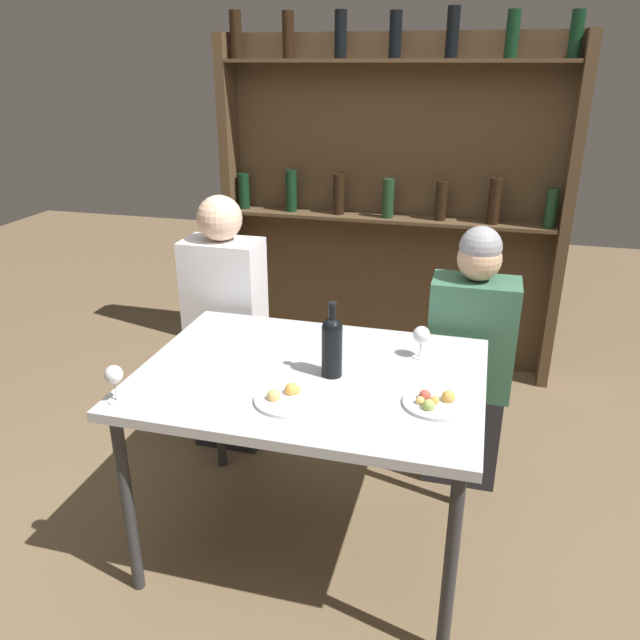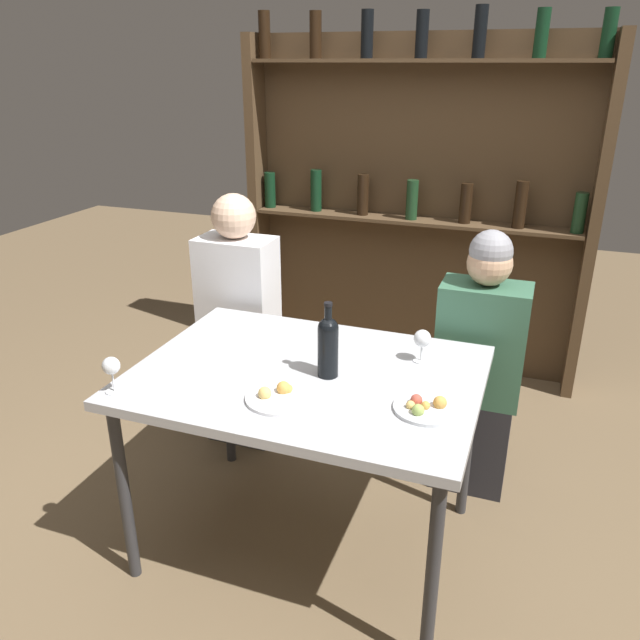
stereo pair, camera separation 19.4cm
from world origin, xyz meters
TOP-DOWN VIEW (x-y plane):
  - ground_plane at (0.00, 0.00)m, footprint 10.00×10.00m
  - dining_table at (0.00, 0.00)m, footprint 1.24×0.91m
  - wine_rack_wall at (-0.00, 1.76)m, footprint 2.04×0.21m
  - wine_bottle at (0.08, -0.00)m, footprint 0.07×0.07m
  - wine_glass_0 at (0.37, 0.23)m, footprint 0.06×0.06m
  - wine_glass_1 at (-0.56, -0.36)m, footprint 0.06×0.06m
  - food_plate_0 at (0.46, -0.12)m, footprint 0.21×0.21m
  - food_plate_1 at (-0.01, -0.21)m, footprint 0.23×0.23m
  - seated_person_left at (-0.60, 0.62)m, footprint 0.36×0.22m
  - seated_person_right at (0.55, 0.62)m, footprint 0.37×0.22m

SIDE VIEW (x-z plane):
  - ground_plane at x=0.00m, z-range 0.00..0.00m
  - seated_person_right at x=0.55m, z-range -0.02..1.18m
  - seated_person_left at x=-0.60m, z-range -0.03..1.24m
  - dining_table at x=0.00m, z-range 0.32..1.10m
  - food_plate_1 at x=-0.01m, z-range 0.76..0.81m
  - food_plate_0 at x=0.46m, z-range 0.76..0.81m
  - wine_glass_0 at x=0.37m, z-range 0.80..0.93m
  - wine_glass_1 at x=-0.56m, z-range 0.80..0.93m
  - wine_bottle at x=0.08m, z-range 0.76..1.04m
  - wine_rack_wall at x=0.00m, z-range 0.03..2.11m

